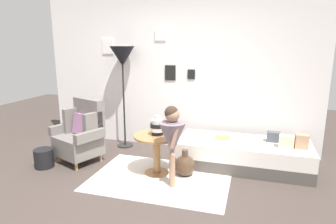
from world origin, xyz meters
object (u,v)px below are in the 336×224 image
(demijohn_near, at_px, (185,165))
(magazine_basket, at_px, (44,158))
(side_table, at_px, (157,146))
(vase_striped, at_px, (157,127))
(daybed, at_px, (243,154))
(floor_lamp, at_px, (122,60))
(person_child, at_px, (172,136))
(book_on_daybed, at_px, (223,137))
(armchair, at_px, (82,134))

(demijohn_near, relative_size, magazine_basket, 1.35)
(side_table, xyz_separation_m, vase_striped, (0.01, 0.01, 0.27))
(side_table, height_order, vase_striped, vase_striped)
(daybed, bearing_deg, magazine_basket, -163.35)
(vase_striped, relative_size, floor_lamp, 0.16)
(person_child, distance_m, demijohn_near, 0.63)
(floor_lamp, bearing_deg, demijohn_near, -34.11)
(vase_striped, relative_size, demijohn_near, 0.73)
(side_table, relative_size, book_on_daybed, 2.88)
(floor_lamp, height_order, book_on_daybed, floor_lamp)
(magazine_basket, bearing_deg, demijohn_near, 8.55)
(side_table, distance_m, book_on_daybed, 1.05)
(armchair, height_order, book_on_daybed, armchair)
(vase_striped, height_order, demijohn_near, vase_striped)
(daybed, height_order, side_table, side_table)
(daybed, xyz_separation_m, book_on_daybed, (-0.31, 0.06, 0.22))
(floor_lamp, bearing_deg, book_on_daybed, -9.62)
(armchair, relative_size, book_on_daybed, 4.41)
(armchair, relative_size, floor_lamp, 0.55)
(side_table, distance_m, vase_striped, 0.27)
(daybed, bearing_deg, armchair, -169.51)
(book_on_daybed, xyz_separation_m, demijohn_near, (-0.44, -0.59, -0.26))
(daybed, distance_m, demijohn_near, 0.93)
(vase_striped, relative_size, person_child, 0.26)
(person_child, bearing_deg, book_on_daybed, 60.17)
(vase_striped, xyz_separation_m, person_child, (0.30, -0.31, -0.02))
(daybed, xyz_separation_m, side_table, (-1.15, -0.58, 0.22))
(side_table, distance_m, person_child, 0.49)
(magazine_basket, bearing_deg, floor_lamp, 57.49)
(side_table, xyz_separation_m, magazine_basket, (-1.69, -0.27, -0.28))
(daybed, bearing_deg, demijohn_near, -144.69)
(daybed, xyz_separation_m, vase_striped, (-1.14, -0.57, 0.49))
(side_table, xyz_separation_m, book_on_daybed, (0.84, 0.64, -0.00))
(floor_lamp, height_order, person_child, floor_lamp)
(daybed, bearing_deg, side_table, -153.16)
(vase_striped, bearing_deg, magazine_basket, -170.59)
(armchair, distance_m, side_table, 1.28)
(book_on_daybed, distance_m, demijohn_near, 0.79)
(armchair, height_order, floor_lamp, floor_lamp)
(armchair, distance_m, person_child, 1.66)
(person_child, distance_m, book_on_daybed, 1.10)
(vase_striped, distance_m, person_child, 0.43)
(magazine_basket, bearing_deg, armchair, 44.31)
(armchair, xyz_separation_m, vase_striped, (1.29, -0.12, 0.25))
(armchair, bearing_deg, daybed, 10.49)
(floor_lamp, bearing_deg, daybed, -9.70)
(side_table, height_order, demijohn_near, side_table)
(side_table, xyz_separation_m, person_child, (0.31, -0.29, 0.25))
(daybed, bearing_deg, floor_lamp, 170.30)
(person_child, bearing_deg, demijohn_near, 75.18)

